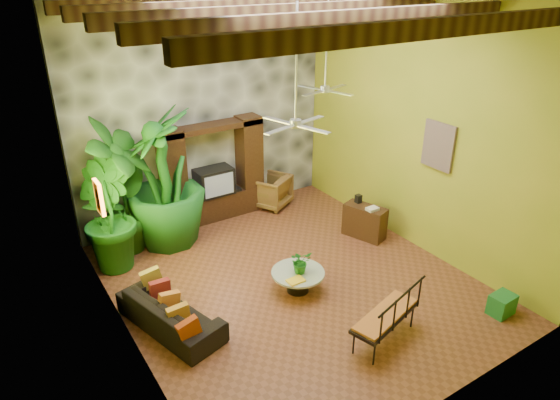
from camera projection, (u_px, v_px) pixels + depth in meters
ground at (290, 281)px, 9.41m from camera, size 7.00×7.00×0.00m
back_wall at (202, 110)px, 10.99m from camera, size 6.00×0.02×5.00m
left_wall at (111, 198)px, 6.86m from camera, size 0.02×7.00×5.00m
right_wall at (417, 127)px, 9.81m from camera, size 0.02×7.00×5.00m
stone_accent_wall at (204, 110)px, 10.94m from camera, size 5.98×0.10×4.98m
ceiling_beams at (293, 11)px, 7.36m from camera, size 5.95×5.36×0.22m
entertainment_center at (214, 179)px, 11.37m from camera, size 2.40×0.55×2.30m
ceiling_fan_front at (296, 111)px, 7.55m from camera, size 1.28×1.28×1.86m
ceiling_fan_back at (325, 79)px, 9.64m from camera, size 1.28×1.28×1.86m
wall_art_mask at (99, 197)px, 7.81m from camera, size 0.06×0.32×0.55m
wall_art_painting at (438, 146)px, 9.42m from camera, size 0.06×0.70×0.90m
sofa at (170, 313)px, 8.09m from camera, size 1.27×2.11×0.58m
wicker_armchair at (270, 191)px, 12.18m from camera, size 1.16×1.17×0.79m
tall_plant_a at (122, 188)px, 9.79m from camera, size 1.77×1.78×2.84m
tall_plant_b at (106, 216)px, 9.44m from camera, size 1.21×1.39×2.18m
tall_plant_c at (164, 179)px, 10.14m from camera, size 2.04×2.04×2.91m
coffee_table at (298, 278)px, 9.03m from camera, size 0.96×0.96×0.40m
centerpiece_plant at (300, 262)px, 8.88m from camera, size 0.39×0.34×0.43m
yellow_tray at (296, 281)px, 8.69m from camera, size 0.30×0.22×0.03m
iron_bench at (389, 314)px, 7.65m from camera, size 1.43×0.84×0.57m
side_console at (365, 222)px, 10.80m from camera, size 0.68×0.98×0.72m
green_bin at (502, 304)px, 8.46m from camera, size 0.43×0.33×0.37m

